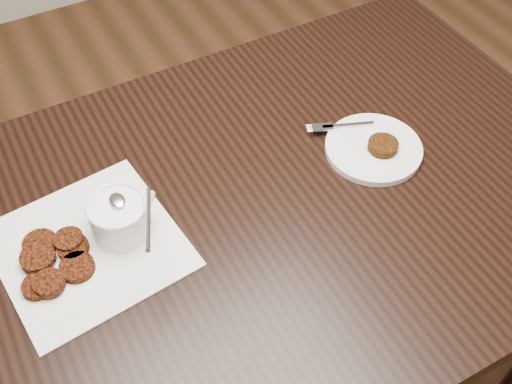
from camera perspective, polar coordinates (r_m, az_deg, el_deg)
table at (r=1.40m, az=-0.33°, el=-11.09°), size 1.32×0.85×0.75m
napkin at (r=1.07m, az=-15.06°, el=-4.84°), size 0.31×0.31×0.00m
sauce_ramekin at (r=1.02m, az=-12.68°, el=-1.11°), size 0.16×0.16×0.14m
patty_cluster at (r=1.06m, az=-17.88°, el=-5.79°), size 0.21×0.21×0.02m
plate_with_patty at (r=1.19m, az=10.74°, el=4.17°), size 0.24×0.24×0.03m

